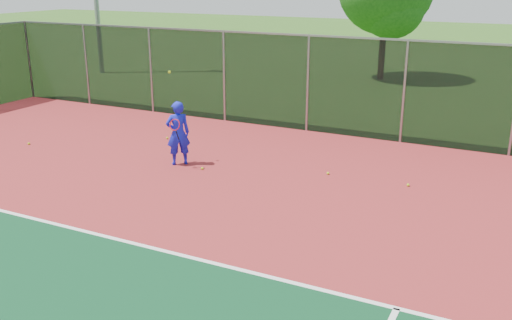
# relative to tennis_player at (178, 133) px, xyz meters

# --- Properties ---
(court_apron) EXTENTS (30.00, 20.00, 0.02)m
(court_apron) POSITION_rel_tennis_player_xyz_m (4.75, -5.32, -0.86)
(court_apron) COLOR maroon
(court_apron) RESTS_ON ground
(fence_back) EXTENTS (30.00, 0.06, 3.03)m
(fence_back) POSITION_rel_tennis_player_xyz_m (4.75, 4.68, 0.70)
(fence_back) COLOR black
(fence_back) RESTS_ON court_apron
(tennis_player) EXTENTS (0.73, 0.77, 2.44)m
(tennis_player) POSITION_rel_tennis_player_xyz_m (0.00, 0.00, 0.00)
(tennis_player) COLOR #151DCD
(tennis_player) RESTS_ON court_apron
(practice_ball_0) EXTENTS (0.07, 0.07, 0.07)m
(practice_ball_0) POSITION_rel_tennis_player_xyz_m (-1.67, 1.85, -0.81)
(practice_ball_0) COLOR #B1CA17
(practice_ball_0) RESTS_ON court_apron
(practice_ball_2) EXTENTS (0.07, 0.07, 0.07)m
(practice_ball_2) POSITION_rel_tennis_player_xyz_m (3.80, 0.95, -0.81)
(practice_ball_2) COLOR #B1CA17
(practice_ball_2) RESTS_ON court_apron
(practice_ball_3) EXTENTS (0.07, 0.07, 0.07)m
(practice_ball_3) POSITION_rel_tennis_player_xyz_m (5.78, 1.00, -0.81)
(practice_ball_3) COLOR #B1CA17
(practice_ball_3) RESTS_ON court_apron
(practice_ball_4) EXTENTS (0.07, 0.07, 0.07)m
(practice_ball_4) POSITION_rel_tennis_player_xyz_m (0.78, -0.12, -0.81)
(practice_ball_4) COLOR #B1CA17
(practice_ball_4) RESTS_ON court_apron
(practice_ball_7) EXTENTS (0.07, 0.07, 0.07)m
(practice_ball_7) POSITION_rel_tennis_player_xyz_m (-4.97, -0.46, -0.81)
(practice_ball_7) COLOR #B1CA17
(practice_ball_7) RESTS_ON court_apron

